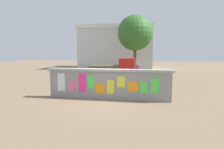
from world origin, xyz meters
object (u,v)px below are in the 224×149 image
bicycle_near (152,79)px  tree_roadside (135,33)px  motorcycle (112,84)px  bicycle_far (142,89)px  person_walking (138,73)px  auto_rickshaw_truck (115,70)px

bicycle_near → tree_roadside: bearing=104.4°
motorcycle → bicycle_near: bearing=52.4°
motorcycle → tree_roadside: size_ratio=0.31×
bicycle_near → tree_roadside: 8.00m
bicycle_near → bicycle_far: 3.85m
bicycle_near → person_walking: 1.92m
tree_roadside → bicycle_far: bearing=-83.7°
auto_rickshaw_truck → bicycle_far: (2.38, -5.11, -0.54)m
bicycle_near → bicycle_far: bearing=-98.6°
person_walking → tree_roadside: tree_roadside is taller
motorcycle → tree_roadside: (0.63, 9.81, 3.84)m
bicycle_near → bicycle_far: (-0.57, -3.81, 0.00)m
motorcycle → auto_rickshaw_truck: bearing=97.8°
motorcycle → bicycle_far: size_ratio=1.11×
bicycle_far → auto_rickshaw_truck: bearing=115.0°
bicycle_far → bicycle_near: bearing=81.4°
auto_rickshaw_truck → bicycle_near: bearing=-23.8°
tree_roadside → motorcycle: bearing=-93.7°
bicycle_far → tree_roadside: (-1.16, 10.56, 3.94)m
bicycle_near → person_walking: size_ratio=1.05×
motorcycle → person_walking: (1.44, 1.49, 0.52)m
motorcycle → person_walking: 2.14m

